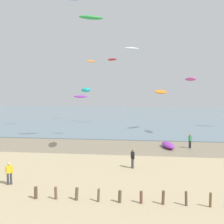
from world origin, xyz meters
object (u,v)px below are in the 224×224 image
at_px(kite_aloft_3, 86,90).
at_px(kite_aloft_4, 91,61).
at_px(kite_aloft_6, 91,17).
at_px(kite_aloft_9, 161,92).
at_px(grounded_kite, 168,145).
at_px(person_by_waterline, 190,141).
at_px(kite_aloft_10, 112,59).
at_px(person_left_flank, 9,173).
at_px(person_mid_beach, 133,158).
at_px(kite_aloft_1, 81,97).
at_px(kite_aloft_2, 132,49).
at_px(kite_aloft_8, 190,79).

bearing_deg(kite_aloft_3, kite_aloft_4, -6.04).
relative_size(kite_aloft_6, kite_aloft_9, 0.92).
xyz_separation_m(grounded_kite, kite_aloft_9, (-0.10, 13.59, 6.32)).
relative_size(person_by_waterline, kite_aloft_10, 0.76).
xyz_separation_m(person_left_flank, kite_aloft_3, (3.31, 11.72, 6.10)).
xyz_separation_m(person_mid_beach, kite_aloft_1, (-8.32, 14.92, 5.10)).
bearing_deg(person_left_flank, kite_aloft_4, 92.06).
bearing_deg(kite_aloft_4, kite_aloft_3, 56.25).
distance_m(grounded_kite, kite_aloft_10, 25.66).
xyz_separation_m(grounded_kite, kite_aloft_4, (-14.28, 23.93, 12.72)).
height_order(kite_aloft_2, kite_aloft_9, kite_aloft_2).
height_order(kite_aloft_6, kite_aloft_9, kite_aloft_6).
distance_m(kite_aloft_6, kite_aloft_8, 17.06).
bearing_deg(grounded_kite, kite_aloft_1, -128.47).
relative_size(person_mid_beach, grounded_kite, 0.51).
height_order(person_mid_beach, grounded_kite, person_mid_beach).
bearing_deg(kite_aloft_10, person_by_waterline, -27.88).
bearing_deg(person_mid_beach, kite_aloft_1, 119.14).
xyz_separation_m(person_mid_beach, kite_aloft_6, (-5.77, 10.40, 15.25)).
xyz_separation_m(kite_aloft_8, kite_aloft_10, (-13.16, 11.84, 4.36)).
xyz_separation_m(person_by_waterline, kite_aloft_9, (-2.71, 13.48, 5.73)).
distance_m(person_mid_beach, person_left_flank, 10.39).
xyz_separation_m(person_by_waterline, grounded_kite, (-2.61, -0.11, -0.58)).
height_order(kite_aloft_4, kite_aloft_6, kite_aloft_6).
relative_size(person_mid_beach, kite_aloft_9, 0.50).
relative_size(kite_aloft_3, kite_aloft_8, 1.00).
distance_m(kite_aloft_8, kite_aloft_10, 18.23).
bearing_deg(kite_aloft_6, person_by_waterline, -29.95).
xyz_separation_m(person_by_waterline, kite_aloft_2, (-7.93, 17.70, 13.70)).
distance_m(kite_aloft_4, kite_aloft_10, 6.18).
bearing_deg(kite_aloft_6, kite_aloft_4, 78.14).
bearing_deg(person_left_flank, person_by_waterline, 42.51).
bearing_deg(kite_aloft_3, kite_aloft_2, -28.07).
relative_size(person_by_waterline, kite_aloft_8, 0.52).
bearing_deg(kite_aloft_9, kite_aloft_2, 89.09).
bearing_deg(kite_aloft_3, kite_aloft_6, -14.47).
relative_size(person_mid_beach, person_left_flank, 1.00).
xyz_separation_m(person_left_flank, kite_aloft_8, (16.82, 22.62, 7.68)).
bearing_deg(kite_aloft_8, kite_aloft_10, 34.36).
distance_m(person_left_flank, kite_aloft_2, 35.57).
bearing_deg(grounded_kite, kite_aloft_4, -161.40).
bearing_deg(kite_aloft_8, kite_aloft_3, 115.24).
bearing_deg(kite_aloft_4, person_by_waterline, 81.51).
bearing_deg(person_left_flank, person_mid_beach, 30.33).
relative_size(kite_aloft_1, kite_aloft_8, 0.61).
bearing_deg(kite_aloft_10, person_left_flank, -64.35).
height_order(person_left_flank, kite_aloft_2, kite_aloft_2).
relative_size(person_left_flank, kite_aloft_6, 0.55).
height_order(person_by_waterline, kite_aloft_3, kite_aloft_3).
bearing_deg(person_mid_beach, kite_aloft_3, 131.16).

